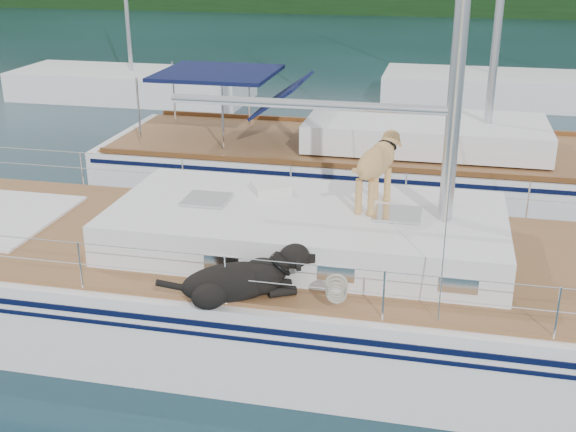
# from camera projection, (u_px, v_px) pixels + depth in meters

# --- Properties ---
(ground) EXTENTS (120.00, 120.00, 0.00)m
(ground) POSITION_uv_depth(u_px,v_px,m) (251.00, 321.00, 10.40)
(ground) COLOR black
(ground) RESTS_ON ground
(shore_bank) EXTENTS (92.00, 1.00, 1.20)m
(shore_bank) POSITION_uv_depth(u_px,v_px,m) (419.00, 4.00, 52.23)
(shore_bank) COLOR #595147
(shore_bank) RESTS_ON ground
(main_sailboat) EXTENTS (12.00, 4.16, 14.01)m
(main_sailboat) POSITION_uv_depth(u_px,v_px,m) (257.00, 280.00, 10.13)
(main_sailboat) COLOR white
(main_sailboat) RESTS_ON ground
(neighbor_sailboat) EXTENTS (11.00, 3.50, 13.30)m
(neighbor_sailboat) POSITION_uv_depth(u_px,v_px,m) (371.00, 168.00, 15.21)
(neighbor_sailboat) COLOR white
(neighbor_sailboat) RESTS_ON ground
(bg_boat_west) EXTENTS (8.00, 3.00, 11.65)m
(bg_boat_west) POSITION_uv_depth(u_px,v_px,m) (133.00, 85.00, 24.60)
(bg_boat_west) COLOR white
(bg_boat_west) RESTS_ON ground
(bg_boat_center) EXTENTS (7.20, 3.00, 11.65)m
(bg_boat_center) POSITION_uv_depth(u_px,v_px,m) (493.00, 89.00, 23.99)
(bg_boat_center) COLOR white
(bg_boat_center) RESTS_ON ground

